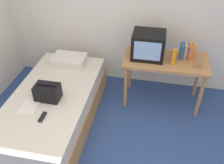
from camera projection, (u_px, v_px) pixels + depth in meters
wall_back at (133, 4)px, 3.57m from camera, size 5.20×0.10×2.60m
bed at (54, 109)px, 3.32m from camera, size 1.00×2.00×0.52m
desk at (165, 65)px, 3.48m from camera, size 1.16×0.60×0.74m
tv at (148, 45)px, 3.37m from camera, size 0.44×0.39×0.36m
water_bottle at (174, 57)px, 3.26m from camera, size 0.06×0.06×0.21m
book_row at (188, 51)px, 3.38m from camera, size 0.19×0.16×0.22m
picture_frame at (198, 63)px, 3.21m from camera, size 0.11×0.02×0.13m
pillow at (69, 60)px, 3.71m from camera, size 0.49×0.35×0.12m
handbag at (48, 92)px, 3.02m from camera, size 0.30×0.20×0.22m
magazine at (30, 106)px, 2.96m from camera, size 0.21×0.29×0.01m
remote_dark at (42, 117)px, 2.81m from camera, size 0.04×0.16×0.02m
remote_silver at (47, 86)px, 3.27m from camera, size 0.04×0.14×0.02m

